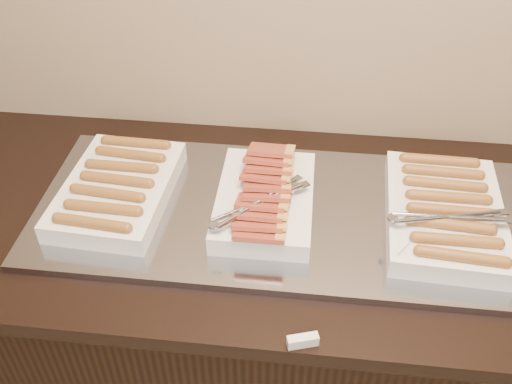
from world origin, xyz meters
TOP-DOWN VIEW (x-y plane):
  - counter at (0.00, 2.13)m, footprint 2.06×0.76m
  - warming_tray at (0.03, 2.13)m, footprint 1.20×0.50m
  - dish_left at (-0.38, 2.13)m, footprint 0.26×0.38m
  - dish_center at (-0.03, 2.13)m, footprint 0.24×0.36m
  - dish_right at (0.39, 2.13)m, footprint 0.28×0.40m
  - label_holder at (0.08, 1.77)m, footprint 0.06×0.04m

SIDE VIEW (x-z plane):
  - counter at x=0.00m, z-range 0.00..0.90m
  - warming_tray at x=0.03m, z-range 0.90..0.92m
  - label_holder at x=0.08m, z-range 0.90..0.92m
  - dish_left at x=-0.38m, z-range 0.91..0.98m
  - dish_right at x=0.39m, z-range 0.91..0.99m
  - dish_center at x=-0.03m, z-range 0.91..1.00m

